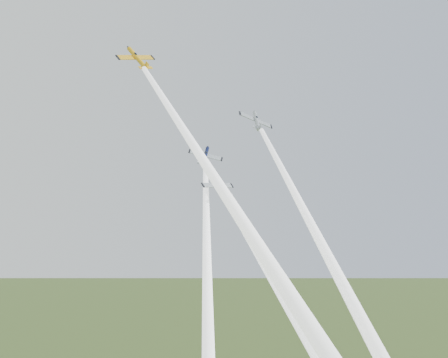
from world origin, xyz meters
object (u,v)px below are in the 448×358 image
Objects in this scene: plane_silver_right at (257,121)px; plane_yellow at (137,58)px; plane_silver_low at (219,186)px; plane_navy at (205,156)px.

plane_yellow is at bearing -169.41° from plane_silver_right.
plane_yellow is at bearing 130.43° from plane_silver_low.
plane_navy reaches higher than plane_silver_low.
plane_navy is (13.22, -2.08, -18.00)m from plane_yellow.
plane_silver_right is 1.25× the size of plane_silver_low.
plane_silver_right reaches higher than plane_navy.
plane_yellow is 1.00× the size of plane_silver_right.
plane_navy is 10.37m from plane_silver_low.
plane_yellow is 22.43m from plane_navy.
plane_yellow reaches higher than plane_silver_right.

